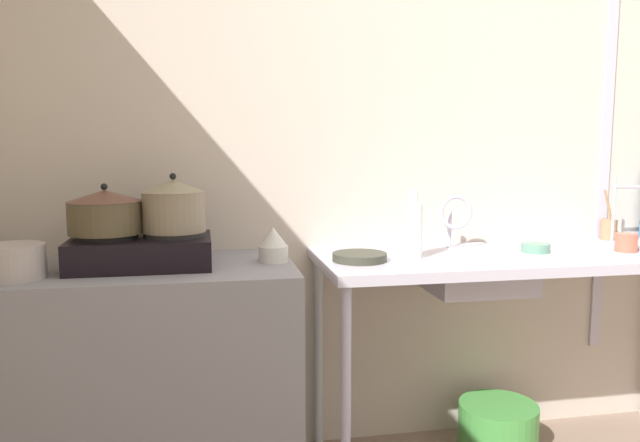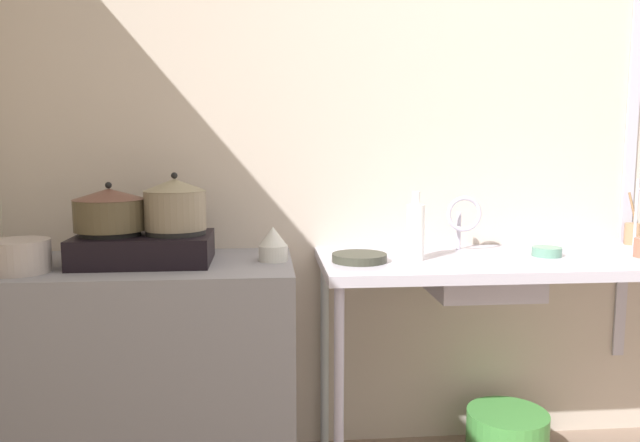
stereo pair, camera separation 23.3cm
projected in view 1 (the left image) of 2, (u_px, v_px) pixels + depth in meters
wall_back at (511, 170)px, 2.83m from camera, size 5.29×0.10×2.41m
wall_metal_strip at (606, 144)px, 2.84m from camera, size 0.05×0.01×1.93m
counter_concrete at (150, 383)px, 2.28m from camera, size 1.07×0.59×0.88m
counter_sink at (525, 268)px, 2.52m from camera, size 1.71×0.59×0.88m
stove at (141, 251)px, 2.22m from camera, size 0.49×0.32×0.13m
pot_on_left_burner at (105, 212)px, 2.18m from camera, size 0.26×0.26×0.18m
pot_on_right_burner at (174, 206)px, 2.22m from camera, size 0.23×0.23×0.21m
pot_beside_stove at (13, 262)px, 2.02m from camera, size 0.21×0.21×0.11m
percolator at (273, 245)px, 2.31m from camera, size 0.11×0.11×0.13m
sink_basin at (475, 272)px, 2.46m from camera, size 0.39×0.35×0.14m
faucet at (455, 215)px, 2.57m from camera, size 0.15×0.08×0.23m
frying_pan at (360, 257)px, 2.33m from camera, size 0.21×0.21×0.03m
cup_by_rack at (626, 242)px, 2.53m from camera, size 0.09×0.09×0.07m
small_bowl_on_drainboard at (536, 248)px, 2.52m from camera, size 0.12×0.12×0.04m
bottle_by_sink at (413, 230)px, 2.37m from camera, size 0.07×0.07×0.26m
utensil_jar at (609, 229)px, 2.84m from camera, size 0.07×0.07×0.23m
bucket_on_floor at (498, 428)px, 2.64m from camera, size 0.34×0.34×0.22m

